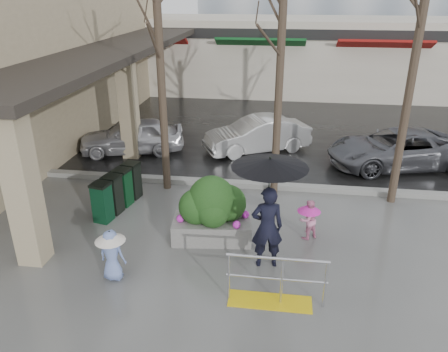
% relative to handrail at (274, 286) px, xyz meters
% --- Properties ---
extents(ground, '(120.00, 120.00, 0.00)m').
position_rel_handrail_xyz_m(ground, '(-1.36, 1.20, -0.38)').
color(ground, '#51514F').
rests_on(ground, ground).
extents(street_asphalt, '(120.00, 36.00, 0.01)m').
position_rel_handrail_xyz_m(street_asphalt, '(-1.36, 23.20, -0.37)').
color(street_asphalt, black).
rests_on(street_asphalt, ground).
extents(curb, '(120.00, 0.30, 0.15)m').
position_rel_handrail_xyz_m(curb, '(-1.36, 5.20, -0.30)').
color(curb, gray).
rests_on(curb, ground).
extents(near_building, '(6.00, 18.00, 8.00)m').
position_rel_handrail_xyz_m(near_building, '(-10.36, 9.20, 3.62)').
color(near_building, tan).
rests_on(near_building, ground).
extents(canopy_slab, '(2.80, 18.00, 0.25)m').
position_rel_handrail_xyz_m(canopy_slab, '(-6.16, 9.20, 3.25)').
color(canopy_slab, '#2D2823').
rests_on(canopy_slab, pillar_front).
extents(pillar_front, '(0.55, 0.55, 3.50)m').
position_rel_handrail_xyz_m(pillar_front, '(-5.26, 0.70, 1.37)').
color(pillar_front, tan).
rests_on(pillar_front, ground).
extents(pillar_back, '(0.55, 0.55, 3.50)m').
position_rel_handrail_xyz_m(pillar_back, '(-5.26, 7.20, 1.37)').
color(pillar_back, tan).
rests_on(pillar_back, ground).
extents(storefront_row, '(34.00, 6.74, 4.00)m').
position_rel_handrail_xyz_m(storefront_row, '(0.64, 19.17, 1.64)').
color(storefront_row, beige).
rests_on(storefront_row, ground).
extents(handrail, '(1.90, 0.50, 1.03)m').
position_rel_handrail_xyz_m(handrail, '(0.00, 0.00, 0.00)').
color(handrail, yellow).
rests_on(handrail, ground).
extents(tree_west, '(3.20, 3.20, 6.80)m').
position_rel_handrail_xyz_m(tree_west, '(-3.36, 4.80, 4.71)').
color(tree_west, '#382B21').
rests_on(tree_west, ground).
extents(tree_midwest, '(3.20, 3.20, 7.00)m').
position_rel_handrail_xyz_m(tree_midwest, '(-0.16, 4.80, 4.86)').
color(tree_midwest, '#382B21').
rests_on(tree_midwest, ground).
extents(tree_mideast, '(3.20, 3.20, 6.50)m').
position_rel_handrail_xyz_m(tree_mideast, '(3.14, 4.80, 4.48)').
color(tree_mideast, '#382B21').
rests_on(tree_mideast, ground).
extents(woman, '(1.56, 1.56, 2.52)m').
position_rel_handrail_xyz_m(woman, '(-0.21, 1.23, 1.19)').
color(woman, black).
rests_on(woman, ground).
extents(child_pink, '(0.61, 0.58, 1.00)m').
position_rel_handrail_xyz_m(child_pink, '(0.72, 2.48, 0.20)').
color(child_pink, pink).
rests_on(child_pink, ground).
extents(child_blue, '(0.62, 0.62, 1.13)m').
position_rel_handrail_xyz_m(child_blue, '(-3.30, 0.30, 0.29)').
color(child_blue, '#748BCE').
rests_on(child_blue, ground).
extents(planter, '(1.94, 1.14, 1.62)m').
position_rel_handrail_xyz_m(planter, '(-1.53, 2.14, 0.40)').
color(planter, slate).
rests_on(planter, ground).
extents(news_boxes, '(0.79, 1.94, 1.06)m').
position_rel_handrail_xyz_m(news_boxes, '(-4.31, 3.32, 0.15)').
color(news_boxes, '#0D3B22').
rests_on(news_boxes, ground).
extents(car_a, '(3.96, 2.43, 1.26)m').
position_rel_handrail_xyz_m(car_a, '(-5.39, 7.62, 0.25)').
color(car_a, '#B9B8BD').
rests_on(car_a, ground).
extents(car_b, '(4.01, 2.95, 1.26)m').
position_rel_handrail_xyz_m(car_b, '(-0.92, 8.37, 0.25)').
color(car_b, silver).
rests_on(car_b, ground).
extents(car_c, '(4.92, 3.20, 1.26)m').
position_rel_handrail_xyz_m(car_c, '(3.80, 7.53, 0.25)').
color(car_c, '#5A5B61').
rests_on(car_c, ground).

